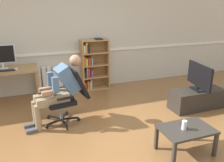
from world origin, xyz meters
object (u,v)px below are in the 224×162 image
tv_stand (197,99)px  drinking_glass (184,125)px  computer_desk (3,74)px  office_chair (68,94)px  keyboard (4,71)px  computer_mouse (16,69)px  person_seated (58,89)px  spare_remote (184,125)px  radiator (53,79)px  coffee_table (186,132)px  imac_monitor (1,55)px  bookshelf (93,65)px  tv_screen (199,77)px

tv_stand → drinking_glass: drinking_glass is taller
computer_desk → office_chair: bearing=-47.2°
office_chair → keyboard: bearing=-142.9°
computer_desk → computer_mouse: bearing=-24.7°
person_seated → spare_remote: person_seated is taller
tv_stand → drinking_glass: (-1.21, -1.18, 0.26)m
computer_mouse → radiator: computer_mouse is taller
coffee_table → spare_remote: spare_remote is taller
imac_monitor → computer_mouse: (0.25, -0.20, -0.26)m
tv_stand → imac_monitor: bearing=155.8°
computer_desk → computer_mouse: 0.31m
keyboard → office_chair: size_ratio=0.44×
radiator → tv_stand: size_ratio=0.65×
computer_mouse → person_seated: 1.30m
computer_desk → person_seated: bearing=-52.5°
coffee_table → imac_monitor: bearing=131.2°
computer_mouse → radiator: 1.01m
radiator → coffee_table: 3.43m
bookshelf → tv_stand: size_ratio=1.14×
radiator → office_chair: size_ratio=0.73×
office_chair → tv_screen: office_chair is taller
coffee_table → radiator: bearing=115.1°
tv_stand → radiator: bearing=143.5°
bookshelf → computer_mouse: bearing=-166.5°
imac_monitor → office_chair: bearing=-49.4°
radiator → spare_remote: (1.45, -3.04, 0.08)m
imac_monitor → person_seated: size_ratio=0.44×
radiator → person_seated: person_seated is taller
imac_monitor → tv_screen: bearing=-24.2°
radiator → office_chair: office_chair is taller
keyboard → office_chair: (1.07, -1.05, -0.24)m
tv_stand → coffee_table: (-1.16, -1.17, 0.14)m
tv_screen → drinking_glass: (-1.21, -1.18, -0.21)m
bookshelf → drinking_glass: size_ratio=9.71×
computer_mouse → coffee_table: 3.42m
tv_screen → coffee_table: bearing=143.9°
tv_screen → drinking_glass: 1.71m
drinking_glass → spare_remote: (0.05, 0.08, -0.06)m
computer_desk → radiator: 1.13m
office_chair → person_seated: bearing=-90.0°
imac_monitor → keyboard: (0.02, -0.22, -0.27)m
office_chair → coffee_table: 2.04m
tv_screen → radiator: bearing=62.1°
drinking_glass → computer_mouse: bearing=129.4°
imac_monitor → computer_mouse: 0.41m
keyboard → bookshelf: bookshelf is taller
keyboard → tv_stand: (3.57, -1.40, -0.57)m
bookshelf → drinking_glass: bearing=-81.8°
imac_monitor → tv_stand: size_ratio=0.48×
radiator → coffee_table: size_ratio=0.97×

